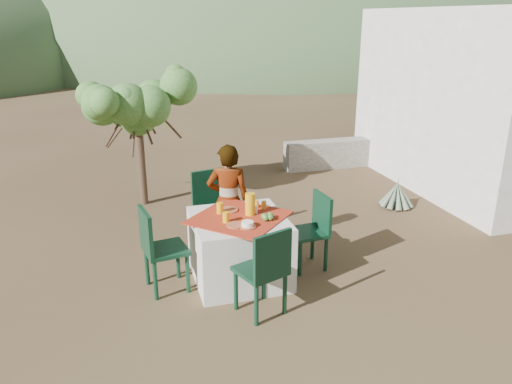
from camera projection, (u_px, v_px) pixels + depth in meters
ground at (200, 264)px, 6.10m from camera, size 160.00×160.00×0.00m
table at (239, 248)px, 5.65m from camera, size 1.30×1.30×0.76m
chair_far at (212, 204)px, 6.52m from camera, size 0.54×0.54×0.98m
chair_near at (265, 268)px, 4.88m from camera, size 0.56×0.56×0.95m
chair_left at (158, 246)px, 5.34m from camera, size 0.51×0.51×0.96m
chair_right at (313, 227)px, 5.89m from camera, size 0.46×0.46×0.91m
person at (228, 201)px, 6.12m from camera, size 0.60×0.47×1.44m
shrub_tree at (141, 111)px, 7.65m from camera, size 1.60×1.57×1.89m
agave at (397, 195)px, 7.88m from camera, size 0.54×0.52×0.57m
guesthouse at (497, 99)px, 8.69m from camera, size 3.20×4.20×3.00m
stone_wall at (347, 153)px, 10.03m from camera, size 2.60×0.35×0.55m
hill_near_right at (267, 53)px, 41.87m from camera, size 48.00×48.00×20.00m
hill_far_center at (76, 46)px, 52.23m from camera, size 60.00×60.00×24.00m
hill_far_right at (379, 44)px, 55.09m from camera, size 36.00×36.00×14.00m
plate_far at (228, 210)px, 5.70m from camera, size 0.24×0.24×0.01m
plate_near at (236, 225)px, 5.28m from camera, size 0.20×0.20×0.01m
glass_far at (220, 208)px, 5.60m from camera, size 0.08×0.08×0.12m
glass_near at (226, 217)px, 5.35m from camera, size 0.07×0.07×0.12m
juice_pitcher at (250, 204)px, 5.54m from camera, size 0.11×0.11×0.25m
bowl_plate at (248, 226)px, 5.25m from camera, size 0.19×0.19×0.01m
white_bowl at (248, 224)px, 5.24m from camera, size 0.13×0.13×0.05m
jar_left at (264, 205)px, 5.73m from camera, size 0.06×0.06×0.10m
jar_right at (257, 204)px, 5.78m from camera, size 0.05×0.05×0.08m
napkin_holder at (254, 210)px, 5.59m from camera, size 0.08×0.05×0.09m
fruit_cluster at (268, 217)px, 5.43m from camera, size 0.14×0.13×0.07m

